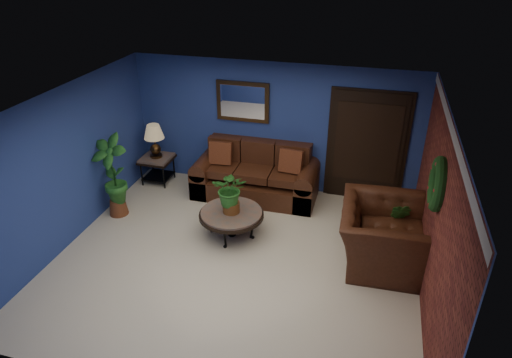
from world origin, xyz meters
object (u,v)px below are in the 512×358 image
(end_table, at_px, (157,163))
(armchair, at_px, (382,235))
(sofa, at_px, (257,178))
(table_lamp, at_px, (154,137))
(coffee_table, at_px, (231,215))
(side_chair, at_px, (288,170))

(end_table, bearing_deg, armchair, -18.51)
(sofa, distance_m, table_lamp, 2.17)
(armchair, bearing_deg, sofa, 55.40)
(coffee_table, xyz_separation_m, side_chair, (0.64, 1.51, 0.17))
(coffee_table, distance_m, side_chair, 1.64)
(end_table, distance_m, side_chair, 2.68)
(coffee_table, bearing_deg, end_table, 144.91)
(sofa, relative_size, coffee_table, 2.17)
(sofa, relative_size, end_table, 3.82)
(coffee_table, height_order, table_lamp, table_lamp)
(end_table, distance_m, armchair, 4.69)
(coffee_table, bearing_deg, side_chair, 67.13)
(armchair, bearing_deg, coffee_table, 86.72)
(table_lamp, distance_m, armchair, 4.72)
(table_lamp, relative_size, armchair, 0.45)
(end_table, bearing_deg, coffee_table, -35.09)
(sofa, xyz_separation_m, coffee_table, (-0.03, -1.47, 0.06))
(table_lamp, height_order, armchair, table_lamp)
(table_lamp, xyz_separation_m, armchair, (4.45, -1.49, -0.51))
(sofa, distance_m, coffee_table, 1.47)
(side_chair, relative_size, armchair, 0.70)
(table_lamp, bearing_deg, sofa, 1.05)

